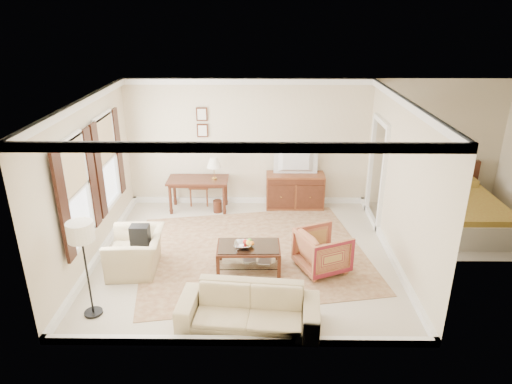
{
  "coord_description": "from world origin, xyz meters",
  "views": [
    {
      "loc": [
        0.28,
        -7.5,
        4.33
      ],
      "look_at": [
        0.2,
        0.3,
        1.15
      ],
      "focal_mm": 32.0,
      "sensor_mm": 36.0,
      "label": 1
    }
  ],
  "objects_px": {
    "sofa": "(249,302)",
    "sideboard": "(295,191)",
    "club_armchair": "(135,246)",
    "striped_armchair": "(323,249)",
    "writing_desk": "(198,184)",
    "tv": "(296,154)",
    "coffee_table": "(249,251)"
  },
  "relations": [
    {
      "from": "coffee_table",
      "to": "club_armchair",
      "type": "bearing_deg",
      "value": -179.48
    },
    {
      "from": "tv",
      "to": "club_armchair",
      "type": "distance_m",
      "value": 4.11
    },
    {
      "from": "sofa",
      "to": "tv",
      "type": "bearing_deg",
      "value": 83.02
    },
    {
      "from": "striped_armchair",
      "to": "sofa",
      "type": "distance_m",
      "value": 1.99
    },
    {
      "from": "coffee_table",
      "to": "striped_armchair",
      "type": "distance_m",
      "value": 1.3
    },
    {
      "from": "coffee_table",
      "to": "club_armchair",
      "type": "distance_m",
      "value": 1.98
    },
    {
      "from": "sideboard",
      "to": "club_armchair",
      "type": "xyz_separation_m",
      "value": [
        -2.97,
        -2.74,
        0.06
      ]
    },
    {
      "from": "sideboard",
      "to": "coffee_table",
      "type": "relative_size",
      "value": 1.18
    },
    {
      "from": "club_armchair",
      "to": "striped_armchair",
      "type": "bearing_deg",
      "value": 87.1
    },
    {
      "from": "sofa",
      "to": "sideboard",
      "type": "bearing_deg",
      "value": 83.07
    },
    {
      "from": "sideboard",
      "to": "tv",
      "type": "bearing_deg",
      "value": -90.0
    },
    {
      "from": "writing_desk",
      "to": "sideboard",
      "type": "bearing_deg",
      "value": 4.07
    },
    {
      "from": "sideboard",
      "to": "striped_armchair",
      "type": "distance_m",
      "value": 2.73
    },
    {
      "from": "club_armchair",
      "to": "coffee_table",
      "type": "bearing_deg",
      "value": 87.24
    },
    {
      "from": "writing_desk",
      "to": "sofa",
      "type": "height_order",
      "value": "sofa"
    },
    {
      "from": "writing_desk",
      "to": "sideboard",
      "type": "xyz_separation_m",
      "value": [
        2.2,
        0.16,
        -0.23
      ]
    },
    {
      "from": "striped_armchair",
      "to": "sofa",
      "type": "bearing_deg",
      "value": 117.62
    },
    {
      "from": "writing_desk",
      "to": "tv",
      "type": "relative_size",
      "value": 1.44
    },
    {
      "from": "striped_armchair",
      "to": "sofa",
      "type": "height_order",
      "value": "striped_armchair"
    },
    {
      "from": "club_armchair",
      "to": "tv",
      "type": "bearing_deg",
      "value": 129.17
    },
    {
      "from": "tv",
      "to": "club_armchair",
      "type": "height_order",
      "value": "tv"
    },
    {
      "from": "sideboard",
      "to": "tv",
      "type": "height_order",
      "value": "tv"
    },
    {
      "from": "coffee_table",
      "to": "club_armchair",
      "type": "xyz_separation_m",
      "value": [
        -1.98,
        -0.02,
        0.1
      ]
    },
    {
      "from": "striped_armchair",
      "to": "coffee_table",
      "type": "bearing_deg",
      "value": 66.7
    },
    {
      "from": "sideboard",
      "to": "sofa",
      "type": "distance_m",
      "value": 4.37
    },
    {
      "from": "writing_desk",
      "to": "sideboard",
      "type": "relative_size",
      "value": 1.03
    },
    {
      "from": "writing_desk",
      "to": "striped_armchair",
      "type": "distance_m",
      "value": 3.58
    },
    {
      "from": "writing_desk",
      "to": "striped_armchair",
      "type": "bearing_deg",
      "value": -45.72
    },
    {
      "from": "tv",
      "to": "sofa",
      "type": "relative_size",
      "value": 0.46
    },
    {
      "from": "tv",
      "to": "sideboard",
      "type": "bearing_deg",
      "value": -90.0
    },
    {
      "from": "club_armchair",
      "to": "writing_desk",
      "type": "bearing_deg",
      "value": 160.02
    },
    {
      "from": "striped_armchair",
      "to": "club_armchair",
      "type": "height_order",
      "value": "club_armchair"
    }
  ]
}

